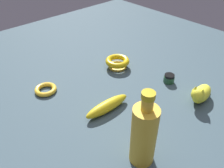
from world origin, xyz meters
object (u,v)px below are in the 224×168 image
(bangle, at_px, (46,89))
(cat_figurine, at_px, (201,93))
(nail_polish_jar, at_px, (169,78))
(bowl, at_px, (117,62))
(bottle_tall, at_px, (144,134))
(banana, at_px, (107,106))

(bangle, distance_m, cat_figurine, 0.64)
(nail_polish_jar, height_order, bangle, nail_polish_jar)
(cat_figurine, distance_m, bowl, 0.42)
(bangle, height_order, cat_figurine, cat_figurine)
(bottle_tall, relative_size, bowl, 2.21)
(banana, relative_size, nail_polish_jar, 4.07)
(banana, relative_size, bangle, 2.10)
(banana, distance_m, bottle_tall, 0.26)
(bangle, xyz_separation_m, cat_figurine, (0.42, -0.48, 0.03))
(bangle, relative_size, bowl, 0.79)
(bangle, bearing_deg, bowl, -10.42)
(nail_polish_jar, height_order, bottle_tall, bottle_tall)
(bottle_tall, distance_m, bangle, 0.51)
(cat_figurine, bearing_deg, banana, 146.12)
(nail_polish_jar, distance_m, bottle_tall, 0.45)
(banana, relative_size, bottle_tall, 0.76)
(cat_figurine, relative_size, bowl, 1.34)
(banana, xyz_separation_m, bowl, (0.25, 0.20, 0.01))
(bowl, bearing_deg, bangle, 169.58)
(nail_polish_jar, bearing_deg, bangle, 144.54)
(nail_polish_jar, height_order, bowl, bowl)
(bottle_tall, distance_m, cat_figurine, 0.39)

